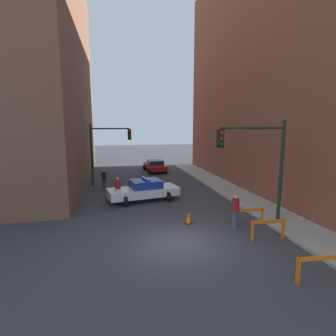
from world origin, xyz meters
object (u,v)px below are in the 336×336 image
parked_car_near (155,166)px  barrier_corner (249,214)px  pedestrian_crossing (118,189)px  barrier_mid (319,264)px  traffic_light_far (105,145)px  barrier_back (268,226)px  police_car (144,190)px  traffic_light_near (261,156)px  traffic_cone (189,217)px  pedestrian_sidewalk (235,210)px  pedestrian_corner (104,179)px

parked_car_near → barrier_corner: (2.19, -16.75, -0.06)m
pedestrian_crossing → barrier_mid: (6.19, -10.72, -0.24)m
traffic_light_far → barrier_back: (7.36, -12.85, -2.78)m
traffic_light_far → barrier_back: size_ratio=3.25×
police_car → barrier_back: bearing=-158.6°
parked_car_near → barrier_back: 18.55m
traffic_light_near → traffic_cone: traffic_light_near is taller
barrier_mid → traffic_cone: barrier_mid is taller
police_car → barrier_back: size_ratio=3.11×
traffic_light_far → pedestrian_sidewalk: traffic_light_far is taller
traffic_light_near → traffic_cone: size_ratio=7.93×
traffic_light_far → traffic_cone: (4.46, -10.24, -3.08)m
traffic_light_near → pedestrian_corner: size_ratio=3.13×
traffic_light_far → pedestrian_corner: traffic_light_far is taller
pedestrian_sidewalk → traffic_cone: pedestrian_sidewalk is taller
pedestrian_sidewalk → barrier_corner: (0.74, -0.02, -0.24)m
pedestrian_sidewalk → barrier_mid: (0.52, -4.95, -0.24)m
traffic_light_near → traffic_light_far: bearing=126.4°
traffic_light_near → pedestrian_crossing: (-7.10, 5.52, -2.67)m
traffic_cone → traffic_light_near: bearing=-10.4°
pedestrian_corner → traffic_cone: 9.57m
pedestrian_corner → traffic_light_near: bearing=-180.0°
pedestrian_crossing → barrier_corner: 8.65m
barrier_mid → barrier_corner: same height
police_car → traffic_cone: police_car is taller
traffic_light_near → traffic_cone: bearing=169.6°
traffic_light_far → pedestrian_sidewalk: (6.61, -11.16, -2.54)m
traffic_light_near → barrier_corner: traffic_light_near is taller
barrier_back → traffic_cone: barrier_back is taller
police_car → parked_car_near: police_car is taller
traffic_light_near → pedestrian_crossing: size_ratio=3.13×
traffic_light_far → barrier_corner: 13.66m
traffic_light_far → barrier_corner: traffic_light_far is taller
barrier_back → traffic_light_far: bearing=119.8°
barrier_back → barrier_corner: bearing=90.6°
barrier_mid → traffic_cone: 6.45m
pedestrian_crossing → barrier_corner: pedestrian_crossing is taller
traffic_light_far → pedestrian_corner: (-0.10, -1.84, -2.54)m
traffic_light_far → traffic_cone: traffic_light_far is taller
pedestrian_sidewalk → barrier_corner: pedestrian_sidewalk is taller
traffic_light_far → police_car: (2.66, -5.50, -2.67)m
pedestrian_corner → barrier_corner: bearing=176.7°
traffic_light_far → parked_car_near: bearing=47.2°
traffic_light_near → traffic_light_far: 13.54m
pedestrian_crossing → pedestrian_sidewalk: (5.67, -5.78, 0.00)m
traffic_light_far → barrier_back: 15.07m
police_car → pedestrian_crossing: bearing=75.0°
pedestrian_corner → barrier_back: size_ratio=1.04×
barrier_corner → traffic_cone: bearing=162.0°
barrier_back → traffic_cone: bearing=138.1°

